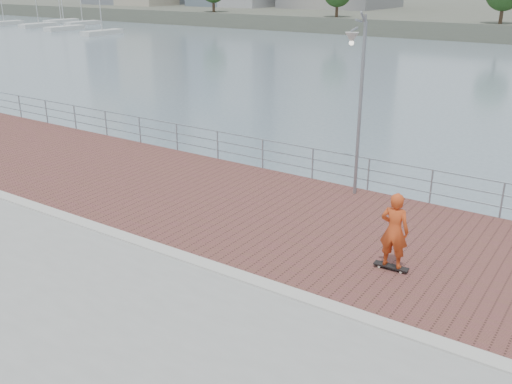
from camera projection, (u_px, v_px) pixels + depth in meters
The scene contains 8 objects.
water at pixel (212, 337), 14.46m from camera, with size 400.00×400.00×0.00m, color slate.
brick_lane at pixel (287, 217), 16.54m from camera, with size 40.00×6.80×0.02m, color brown.
curb at pixel (210, 265), 13.74m from camera, with size 40.00×0.40×0.06m, color #B7B5AD.
guardrail at pixel (340, 165), 18.93m from camera, with size 39.06×0.06×1.13m.
street_lamp at pixel (357, 76), 16.71m from camera, with size 0.39×1.14×5.38m.
skateboard at pixel (391, 266), 13.56m from camera, with size 0.84×0.24×0.10m.
skateboarder at pixel (394, 230), 13.23m from camera, with size 0.68×0.44×1.86m, color #C24219.
marina at pixel (58, 24), 102.99m from camera, with size 32.23×19.17×10.88m.
Camera 1 is at (7.77, -9.51, 6.55)m, focal length 40.00 mm.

